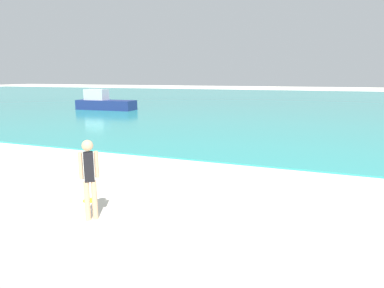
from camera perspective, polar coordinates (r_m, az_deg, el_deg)
water at (r=40.35m, az=17.32°, el=7.10°), size 160.00×60.00×0.06m
person_standing at (r=6.77m, az=-17.26°, el=-5.15°), size 0.30×0.28×1.62m
frisbee at (r=8.06m, az=-17.28°, el=-9.27°), size 0.27×0.27×0.03m
boat_near at (r=28.99m, az=-14.91°, el=6.91°), size 5.05×1.80×1.70m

